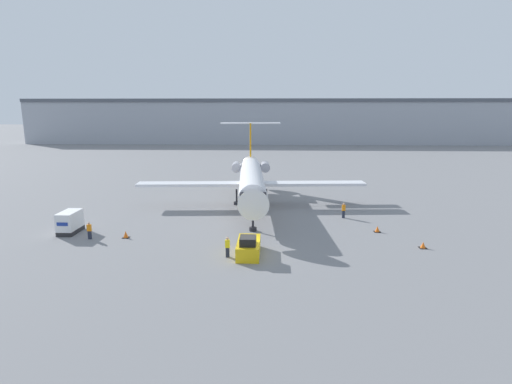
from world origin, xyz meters
TOP-DOWN VIEW (x-y plane):
  - ground_plane at (0.00, 0.00)m, footprint 600.00×600.00m
  - terminal_building at (0.00, 120.00)m, footprint 180.00×16.80m
  - airplane_main at (-0.93, 18.55)m, footprint 30.39×28.78m
  - pushback_tug at (-0.27, 0.39)m, footprint 2.00×4.46m
  - luggage_cart at (-19.38, 6.10)m, footprint 1.63×3.06m
  - worker_near_tug at (-2.08, -0.28)m, footprint 0.40×0.26m
  - worker_by_wing at (10.35, 13.15)m, footprint 0.40×0.26m
  - worker_on_apron at (-16.42, 4.14)m, footprint 0.40×0.24m
  - traffic_cone_left at (-12.97, 4.67)m, footprint 0.67×0.67m
  - traffic_cone_right at (12.97, 7.65)m, footprint 0.68×0.68m
  - traffic_cone_mid at (15.96, 2.75)m, footprint 0.69×0.69m

SIDE VIEW (x-z plane):
  - ground_plane at x=0.00m, z-range 0.00..0.00m
  - traffic_cone_mid at x=15.96m, z-range -0.02..0.59m
  - traffic_cone_right at x=12.97m, z-range -0.02..0.63m
  - traffic_cone_left at x=-12.97m, z-range -0.02..0.68m
  - pushback_tug at x=-0.27m, z-range -0.24..1.72m
  - worker_on_apron at x=-16.42m, z-range 0.04..1.79m
  - worker_near_tug at x=-2.08m, z-range 0.05..1.89m
  - worker_by_wing at x=10.35m, z-range 0.05..1.91m
  - luggage_cart at x=-19.38m, z-range 0.00..2.30m
  - airplane_main at x=-0.93m, z-range -1.61..9.05m
  - terminal_building at x=0.00m, z-range 0.03..16.48m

